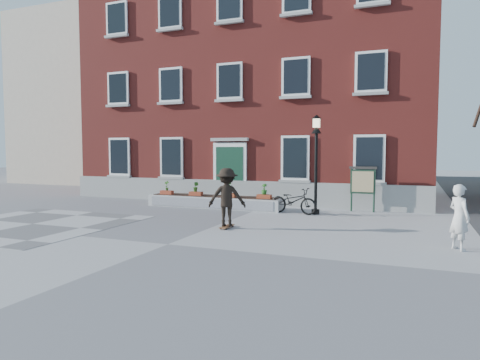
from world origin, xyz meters
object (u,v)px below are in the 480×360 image
at_px(bystander, 459,217).
at_px(notice_board, 363,181).
at_px(skateboarder, 227,197).
at_px(lamp_post, 316,150).
at_px(bicycle, 293,201).

bearing_deg(bystander, notice_board, -10.72).
xyz_separation_m(bystander, notice_board, (-3.01, 6.09, 0.42)).
distance_m(bystander, notice_board, 6.81).
bearing_deg(skateboarder, bystander, -4.92).
height_order(lamp_post, skateboarder, lamp_post).
height_order(lamp_post, notice_board, lamp_post).
bearing_deg(lamp_post, bicycle, -166.85).
distance_m(bicycle, lamp_post, 2.20).
bearing_deg(notice_board, lamp_post, -139.48).
height_order(bystander, skateboarder, skateboarder).
height_order(bicycle, lamp_post, lamp_post).
bearing_deg(bicycle, notice_board, -46.75).
distance_m(notice_board, skateboarder, 6.64).
distance_m(lamp_post, notice_board, 2.53).
relative_size(bicycle, skateboarder, 1.01).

